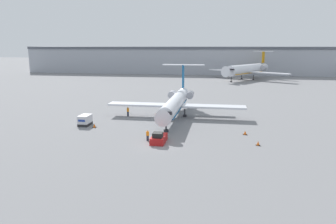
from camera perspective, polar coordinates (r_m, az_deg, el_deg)
ground_plane at (r=47.26m, az=-1.82°, el=-5.67°), size 600.00×600.00×0.00m
terminal_building at (r=164.65m, az=6.47°, el=8.96°), size 180.00×16.80×13.18m
airplane_main at (r=64.21m, az=1.35°, el=1.69°), size 27.12×27.74×9.66m
pushback_tug at (r=48.06m, az=-1.61°, el=-4.60°), size 1.98×3.99×1.70m
luggage_cart at (r=59.93m, az=-14.26°, el=-1.39°), size 1.75×2.87×1.84m
worker_near_tug at (r=48.85m, az=-3.57°, el=-4.05°), size 0.40×0.24×1.67m
worker_by_wing at (r=66.09m, az=-6.99°, el=0.14°), size 0.40×0.26×1.87m
traffic_cone_left at (r=58.07m, az=-12.69°, el=-2.35°), size 0.70×0.70×0.65m
traffic_cone_right at (r=53.66m, az=13.28°, el=-3.54°), size 0.68×0.68×0.62m
traffic_cone_mid at (r=48.46m, az=15.42°, el=-5.28°), size 0.61×0.61×0.64m
airplane_parked_far_left at (r=138.14m, az=13.54°, el=7.22°), size 31.56×29.85×11.39m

